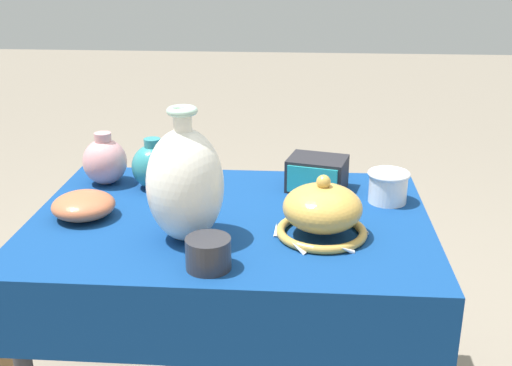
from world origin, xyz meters
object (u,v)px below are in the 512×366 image
mosaic_tile_box (317,174)px  pot_squat_charcoal (208,253)px  jar_round_rose (105,161)px  bowl_shallow_terracotta (84,205)px  jar_round_teal (154,166)px  vase_dome_bell (322,213)px  cup_wide_porcelain (388,186)px  vase_tall_bulbous (185,184)px

mosaic_tile_box → pot_squat_charcoal: bearing=-102.1°
pot_squat_charcoal → jar_round_rose: bearing=126.9°
bowl_shallow_terracotta → jar_round_teal: jar_round_teal is taller
jar_round_teal → bowl_shallow_terracotta: bearing=-120.6°
vase_dome_bell → jar_round_teal: bearing=148.4°
bowl_shallow_terracotta → cup_wide_porcelain: size_ratio=1.41×
vase_tall_bulbous → bowl_shallow_terracotta: vase_tall_bulbous is taller
bowl_shallow_terracotta → cup_wide_porcelain: (0.82, 0.17, 0.01)m
pot_squat_charcoal → cup_wide_porcelain: bearing=43.7°
mosaic_tile_box → jar_round_teal: (-0.48, -0.02, 0.02)m
vase_tall_bulbous → cup_wide_porcelain: size_ratio=2.81×
mosaic_tile_box → pot_squat_charcoal: (-0.25, -0.51, -0.01)m
mosaic_tile_box → bowl_shallow_terracotta: (-0.62, -0.25, -0.01)m
jar_round_rose → cup_wide_porcelain: size_ratio=1.34×
vase_tall_bulbous → vase_dome_bell: (0.33, 0.04, -0.08)m
vase_tall_bulbous → pot_squat_charcoal: size_ratio=3.24×
jar_round_rose → vase_dome_bell: bearing=-26.8°
mosaic_tile_box → jar_round_rose: 0.64m
vase_tall_bulbous → mosaic_tile_box: bearing=48.2°
vase_dome_bell → jar_round_rose: size_ratio=1.51×
mosaic_tile_box → pot_squat_charcoal: size_ratio=1.86×
pot_squat_charcoal → bowl_shallow_terracotta: bearing=145.1°
mosaic_tile_box → jar_round_teal: jar_round_teal is taller
vase_dome_bell → jar_round_teal: vase_dome_bell is taller
vase_tall_bulbous → pot_squat_charcoal: (0.07, -0.15, -0.11)m
mosaic_tile_box → vase_tall_bulbous: bearing=-117.9°
jar_round_rose → jar_round_teal: 0.16m
vase_tall_bulbous → vase_dome_bell: bearing=7.1°
jar_round_rose → pot_squat_charcoal: bearing=-53.1°
cup_wide_porcelain → jar_round_teal: size_ratio=0.78×
jar_round_rose → jar_round_teal: jar_round_rose is taller
mosaic_tile_box → jar_round_rose: size_ratio=1.20×
vase_dome_bell → cup_wide_porcelain: size_ratio=2.02×
bowl_shallow_terracotta → cup_wide_porcelain: cup_wide_porcelain is taller
vase_tall_bulbous → jar_round_rose: (-0.31, 0.37, -0.07)m
vase_dome_bell → mosaic_tile_box: size_ratio=1.25×
cup_wide_porcelain → jar_round_teal: 0.69m
vase_tall_bulbous → jar_round_rose: bearing=130.4°
pot_squat_charcoal → bowl_shallow_terracotta: (-0.37, 0.26, -0.00)m
vase_dome_bell → jar_round_rose: vase_dome_bell is taller
pot_squat_charcoal → cup_wide_porcelain: size_ratio=0.87×
vase_dome_bell → jar_round_teal: (-0.49, 0.30, 0.01)m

